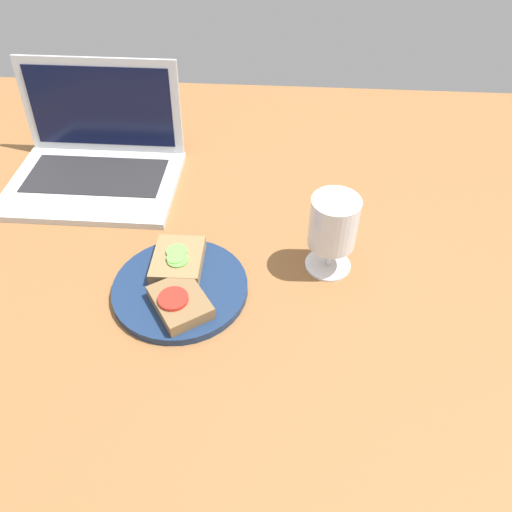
% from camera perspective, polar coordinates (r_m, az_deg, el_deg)
% --- Properties ---
extents(wooden_table, '(1.40, 1.40, 0.03)m').
position_cam_1_polar(wooden_table, '(0.82, -5.31, -3.50)').
color(wooden_table, brown).
rests_on(wooden_table, ground).
extents(plate, '(0.21, 0.21, 0.01)m').
position_cam_1_polar(plate, '(0.80, -8.64, -3.64)').
color(plate, navy).
rests_on(plate, wooden_table).
extents(sandwich_with_tomato, '(0.11, 0.12, 0.03)m').
position_cam_1_polar(sandwich_with_tomato, '(0.75, -8.70, -5.22)').
color(sandwich_with_tomato, brown).
rests_on(sandwich_with_tomato, plate).
extents(sandwich_with_cucumber, '(0.08, 0.10, 0.03)m').
position_cam_1_polar(sandwich_with_cucumber, '(0.82, -8.91, -0.44)').
color(sandwich_with_cucumber, '#937047').
rests_on(sandwich_with_cucumber, plate).
extents(wine_glass, '(0.08, 0.08, 0.14)m').
position_cam_1_polar(wine_glass, '(0.78, 8.81, 3.44)').
color(wine_glass, white).
rests_on(wine_glass, wooden_table).
extents(laptop, '(0.33, 0.26, 0.20)m').
position_cam_1_polar(laptop, '(1.06, -17.79, 10.78)').
color(laptop, silver).
rests_on(laptop, wooden_table).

